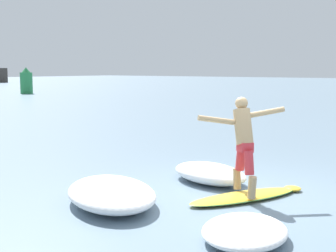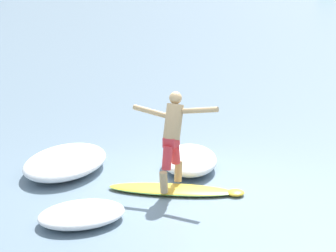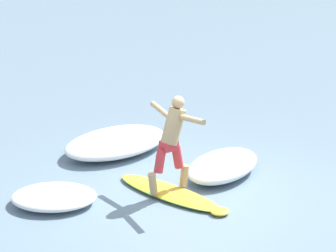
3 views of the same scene
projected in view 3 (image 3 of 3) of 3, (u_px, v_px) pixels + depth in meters
ground_plane at (188, 195)px, 13.13m from camera, size 200.00×200.00×0.00m
surfboard at (171, 193)px, 13.07m from camera, size 2.26×1.39×0.23m
surfer at (172, 136)px, 12.80m from camera, size 1.23×1.03×1.59m
wave_foam_at_tail at (54, 197)px, 12.75m from camera, size 1.64×1.44×0.24m
wave_foam_at_nose at (223, 166)px, 13.83m from camera, size 1.44×1.90×0.35m
wave_foam_beside at (116, 142)px, 14.87m from camera, size 2.25×2.49×0.37m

